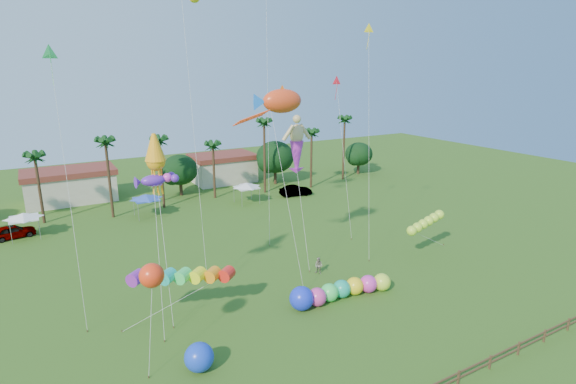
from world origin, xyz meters
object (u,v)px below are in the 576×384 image
spectator_b (319,266)px  caterpillar_inflatable (338,291)px  car_a (13,232)px  car_b (296,191)px  blue_ball (199,357)px

spectator_b → caterpillar_inflatable: caterpillar_inflatable is taller
car_a → spectator_b: 35.95m
caterpillar_inflatable → car_b: bearing=69.7°
car_a → car_b: car_b is taller
car_b → car_a: bearing=97.8°
spectator_b → blue_ball: bearing=-90.8°
spectator_b → caterpillar_inflatable: bearing=-45.3°
car_b → caterpillar_inflatable: size_ratio=0.50×
car_a → caterpillar_inflatable: (24.07, -30.34, 0.03)m
car_b → blue_ball: bearing=149.7°
car_b → blue_ball: (-26.69, -32.61, 0.15)m
caterpillar_inflatable → blue_ball: (-13.20, -3.06, 0.13)m
car_b → caterpillar_inflatable: bearing=164.5°
spectator_b → blue_ball: size_ratio=0.86×
spectator_b → caterpillar_inflatable: (-1.40, -4.97, 0.01)m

